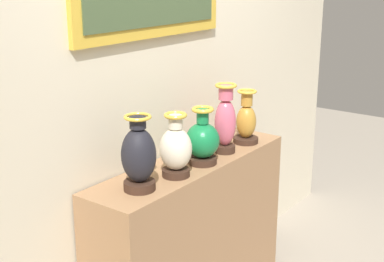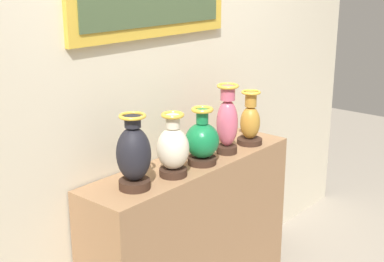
% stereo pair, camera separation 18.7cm
% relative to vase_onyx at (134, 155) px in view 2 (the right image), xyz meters
% --- Properties ---
extents(display_shelf, '(1.42, 0.36, 0.96)m').
position_rel_vase_onyx_xyz_m(display_shelf, '(0.47, 0.03, -0.65)').
color(display_shelf, '#99704C').
rests_on(display_shelf, ground_plane).
extents(back_wall, '(4.17, 0.14, 3.01)m').
position_rel_vase_onyx_xyz_m(back_wall, '(0.47, 0.27, 0.38)').
color(back_wall, beige).
rests_on(back_wall, ground_plane).
extents(vase_onyx, '(0.17, 0.17, 0.37)m').
position_rel_vase_onyx_xyz_m(vase_onyx, '(0.00, 0.00, 0.00)').
color(vase_onyx, '#382319').
rests_on(vase_onyx, display_shelf).
extents(vase_ivory, '(0.17, 0.17, 0.33)m').
position_rel_vase_onyx_xyz_m(vase_ivory, '(0.25, -0.03, -0.02)').
color(vase_ivory, '#382319').
rests_on(vase_ivory, display_shelf).
extents(vase_emerald, '(0.19, 0.19, 0.32)m').
position_rel_vase_onyx_xyz_m(vase_emerald, '(0.48, -0.03, -0.04)').
color(vase_emerald, '#382319').
rests_on(vase_emerald, display_shelf).
extents(vase_rose, '(0.12, 0.12, 0.40)m').
position_rel_vase_onyx_xyz_m(vase_rose, '(0.71, -0.02, 0.02)').
color(vase_rose, '#382319').
rests_on(vase_rose, display_shelf).
extents(vase_ochre, '(0.15, 0.15, 0.33)m').
position_rel_vase_onyx_xyz_m(vase_ochre, '(0.94, -0.03, -0.04)').
color(vase_ochre, '#382319').
rests_on(vase_ochre, display_shelf).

